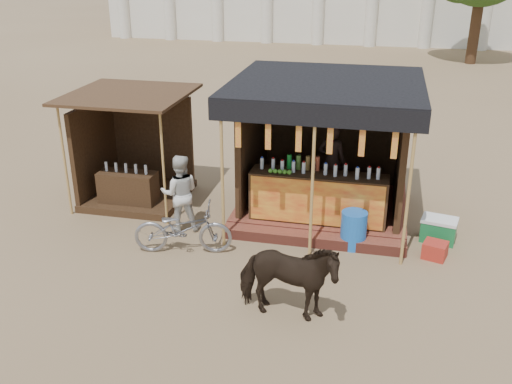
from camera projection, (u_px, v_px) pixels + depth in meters
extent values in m
plane|color=#846B4C|center=(234.00, 294.00, 9.08)|extent=(120.00, 120.00, 0.00)
cube|color=brown|center=(322.00, 205.00, 11.97)|extent=(3.40, 2.80, 0.22)
cube|color=brown|center=(313.00, 239.00, 10.58)|extent=(3.40, 0.35, 0.20)
cube|color=#3C2716|center=(318.00, 197.00, 10.89)|extent=(2.60, 0.55, 0.95)
cube|color=red|center=(316.00, 203.00, 10.63)|extent=(2.50, 0.02, 0.88)
cube|color=#3C2716|center=(332.00, 126.00, 12.56)|extent=(3.00, 0.12, 2.50)
cube|color=#3C2716|center=(253.00, 138.00, 11.75)|extent=(0.12, 2.50, 2.50)
cube|color=#3C2716|center=(402.00, 149.00, 11.13)|extent=(0.12, 2.50, 2.50)
cube|color=black|center=(327.00, 82.00, 10.76)|extent=(3.60, 3.60, 0.06)
cube|color=black|center=(315.00, 116.00, 9.23)|extent=(3.60, 0.06, 0.36)
cylinder|color=tan|center=(222.00, 176.00, 10.05)|extent=(0.06, 0.06, 2.75)
cylinder|color=tan|center=(312.00, 183.00, 9.73)|extent=(0.06, 0.06, 2.75)
cylinder|color=tan|center=(409.00, 191.00, 9.40)|extent=(0.06, 0.06, 2.75)
cube|color=red|center=(238.00, 132.00, 9.67)|extent=(0.10, 0.02, 0.55)
cube|color=red|center=(268.00, 134.00, 9.56)|extent=(0.10, 0.02, 0.55)
cube|color=red|center=(299.00, 136.00, 9.46)|extent=(0.10, 0.02, 0.55)
cube|color=red|center=(330.00, 138.00, 9.35)|extent=(0.10, 0.02, 0.55)
cube|color=red|center=(362.00, 140.00, 9.24)|extent=(0.10, 0.02, 0.55)
cube|color=red|center=(395.00, 143.00, 9.14)|extent=(0.10, 0.02, 0.55)
imported|color=black|center=(332.00, 162.00, 11.67)|extent=(0.68, 0.53, 1.63)
cube|color=#3C2716|center=(139.00, 195.00, 12.53)|extent=(2.00, 2.00, 0.15)
cube|color=#3C2716|center=(153.00, 140.00, 13.00)|extent=(1.90, 0.10, 2.10)
cube|color=#3C2716|center=(95.00, 150.00, 12.34)|extent=(0.10, 1.90, 2.10)
cube|color=#472D19|center=(128.00, 94.00, 11.55)|extent=(2.40, 2.40, 0.06)
cylinder|color=tan|center=(65.00, 161.00, 11.37)|extent=(0.05, 0.05, 2.35)
cylinder|color=tan|center=(164.00, 169.00, 10.95)|extent=(0.05, 0.05, 2.35)
cube|color=#3C2716|center=(128.00, 190.00, 11.96)|extent=(1.20, 0.50, 0.80)
imported|color=black|center=(288.00, 280.00, 8.24)|extent=(1.56, 0.76, 1.30)
imported|color=gray|center=(183.00, 229.00, 10.17)|extent=(1.84, 0.95, 0.92)
imported|color=beige|center=(180.00, 193.00, 10.90)|extent=(0.88, 0.78, 1.53)
cylinder|color=blue|center=(354.00, 230.00, 10.38)|extent=(0.58, 0.58, 0.70)
cube|color=#A3261B|center=(435.00, 250.00, 10.09)|extent=(0.48, 0.46, 0.30)
cube|color=#197037|center=(438.00, 231.00, 10.66)|extent=(0.69, 0.54, 0.40)
cube|color=white|center=(440.00, 220.00, 10.57)|extent=(0.72, 0.56, 0.06)
cylinder|color=silver|center=(123.00, 8.00, 34.93)|extent=(0.70, 0.70, 3.60)
cylinder|color=silver|center=(169.00, 9.00, 34.31)|extent=(0.70, 0.70, 3.60)
cylinder|color=silver|center=(217.00, 10.00, 33.70)|extent=(0.70, 0.70, 3.60)
cylinder|color=silver|center=(267.00, 11.00, 33.09)|extent=(0.70, 0.70, 3.60)
cylinder|color=silver|center=(318.00, 12.00, 32.48)|extent=(0.70, 0.70, 3.60)
cylinder|color=silver|center=(372.00, 13.00, 31.86)|extent=(0.70, 0.70, 3.60)
cylinder|color=silver|center=(427.00, 15.00, 31.25)|extent=(0.70, 0.70, 3.60)
cylinder|color=silver|center=(485.00, 16.00, 30.64)|extent=(0.70, 0.70, 3.60)
cylinder|color=#382314|center=(476.00, 21.00, 26.82)|extent=(0.50, 0.50, 4.00)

